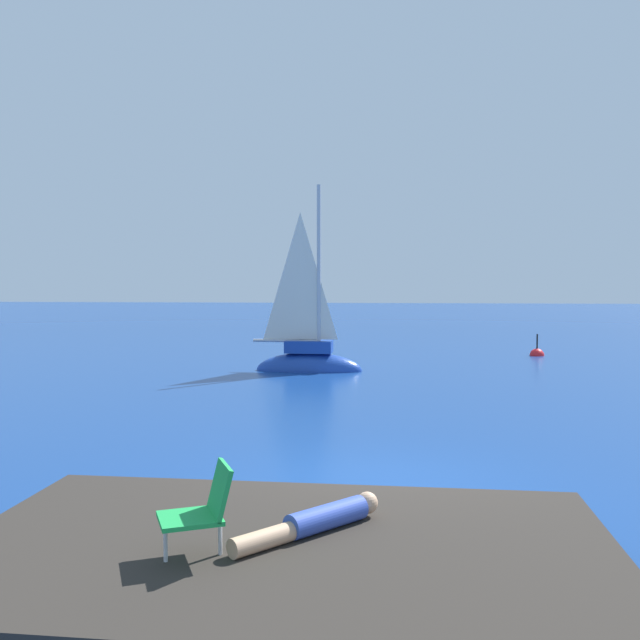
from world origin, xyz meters
The scene contains 8 objects.
ground_plane centered at (0.00, 0.00, 0.00)m, with size 160.00×160.00×0.00m, color navy.
shore_ledge centered at (-0.76, -3.76, 0.29)m, with size 6.04×3.72×0.58m, color #2D2823.
boulder_seaward centered at (0.02, -2.02, 0.00)m, with size 0.92×0.73×0.51m, color #2E2426.
boulder_inland centered at (-2.28, -1.94, 0.00)m, with size 1.28×1.02×0.70m, color #27281F.
sailboat_near centered at (-2.37, 12.63, 0.36)m, with size 3.60×1.27×6.62m.
person_sunbather centered at (-0.49, -3.49, 0.69)m, with size 1.30×1.38×0.25m.
beach_chair centered at (-1.41, -4.16, 1.02)m, with size 0.74×0.68×0.80m.
marker_buoy centered at (6.04, 17.99, 0.01)m, with size 0.56×0.56×1.13m.
Camera 1 is at (0.15, -9.96, 2.97)m, focal length 39.31 mm.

